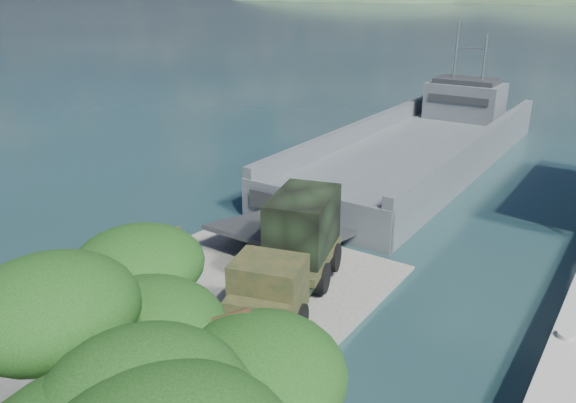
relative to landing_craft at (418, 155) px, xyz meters
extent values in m
plane|color=#173639|center=(0.63, -22.30, -0.80)|extent=(1400.00, 1400.00, 0.00)
cube|color=slate|center=(0.63, -23.30, -0.55)|extent=(10.00, 18.00, 0.50)
cube|color=#4D545B|center=(0.00, 0.19, -0.38)|extent=(8.44, 27.86, 2.32)
cube|color=#4D545B|center=(-3.90, 0.18, 1.34)|extent=(0.65, 27.83, 1.21)
cube|color=#4D545B|center=(3.90, 0.21, 1.34)|extent=(0.65, 27.83, 1.21)
cube|color=#4D545B|center=(0.04, -13.63, 0.13)|extent=(8.35, 0.40, 2.41)
cube|color=#4D545B|center=(-0.03, 9.47, 2.17)|extent=(5.58, 3.73, 2.78)
cube|color=#272A2C|center=(-0.03, 9.47, 3.75)|extent=(4.65, 2.98, 0.37)
cylinder|color=gray|center=(-1.14, 9.47, 5.88)|extent=(0.15, 0.15, 4.64)
cylinder|color=gray|center=(1.08, 9.47, 5.42)|extent=(0.15, 0.15, 3.71)
cylinder|color=black|center=(2.60, -22.48, 0.29)|extent=(0.71, 1.24, 1.18)
cylinder|color=black|center=(4.60, -21.91, 0.29)|extent=(0.71, 1.24, 1.18)
cylinder|color=black|center=(1.76, -19.53, 0.29)|extent=(0.71, 1.24, 1.18)
cylinder|color=black|center=(3.76, -18.96, 0.29)|extent=(0.71, 1.24, 1.18)
cylinder|color=black|center=(1.26, -17.79, 0.29)|extent=(0.71, 1.24, 1.18)
cylinder|color=black|center=(3.26, -17.22, 0.29)|extent=(0.71, 1.24, 1.18)
cube|color=black|center=(2.91, -19.76, 0.43)|extent=(3.80, 7.16, 0.23)
cube|color=#212E19|center=(3.58, -22.11, 1.38)|extent=(2.67, 2.36, 1.81)
cube|color=#212E19|center=(3.87, -23.16, 0.92)|extent=(2.22, 1.35, 0.90)
cube|color=#212E19|center=(2.56, -18.55, 0.74)|extent=(3.32, 4.62, 0.32)
cube|color=black|center=(2.51, -18.37, 2.05)|extent=(3.03, 3.90, 2.26)
cube|color=#272A2C|center=(4.00, -23.59, 0.38)|extent=(2.24, 0.84, 0.27)
imported|color=#212E19|center=(-1.13, -21.47, 0.70)|extent=(0.78, 0.57, 1.99)
ellipsoid|color=#11340E|center=(7.68, -30.86, 4.81)|extent=(5.61, 5.21, 2.40)
ellipsoid|color=#11340E|center=(4.28, -27.85, 4.81)|extent=(2.80, 2.80, 1.60)
camera|label=1|loc=(13.13, -35.15, 10.43)|focal=35.00mm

